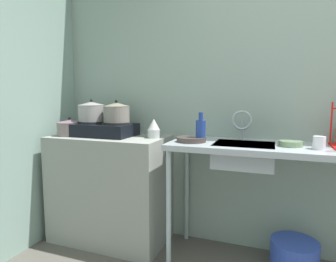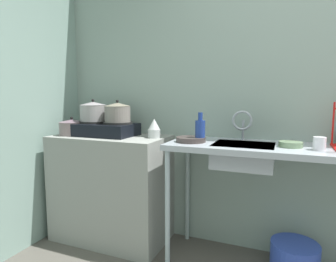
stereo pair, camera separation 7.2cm
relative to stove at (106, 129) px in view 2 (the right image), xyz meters
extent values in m
cube|color=gray|center=(0.05, 0.00, -0.50)|extent=(0.96, 0.52, 0.89)
cube|color=#A3ABB5|center=(1.34, 0.00, -0.08)|extent=(1.44, 0.52, 0.04)
cylinder|color=#A1B2BB|center=(0.66, -0.22, -0.52)|extent=(0.04, 0.04, 0.85)
cylinder|color=#9BB0B1|center=(0.66, 0.22, -0.52)|extent=(0.04, 0.04, 0.85)
cube|color=black|center=(0.00, 0.00, -0.01)|extent=(0.50, 0.33, 0.10)
cylinder|color=black|center=(-0.12, 0.00, 0.05)|extent=(0.24, 0.24, 0.02)
cylinder|color=black|center=(0.12, 0.00, 0.05)|extent=(0.24, 0.24, 0.02)
cylinder|color=#999595|center=(-0.12, 0.00, 0.13)|extent=(0.22, 0.22, 0.14)
cone|color=#9E959A|center=(-0.12, 0.00, 0.21)|extent=(0.22, 0.22, 0.03)
sphere|color=black|center=(-0.12, 0.00, 0.24)|extent=(0.02, 0.02, 0.02)
cylinder|color=gray|center=(0.12, 0.00, 0.13)|extent=(0.21, 0.21, 0.13)
cone|color=gray|center=(0.12, 0.00, 0.21)|extent=(0.22, 0.22, 0.03)
sphere|color=black|center=(0.12, 0.00, 0.23)|extent=(0.02, 0.02, 0.02)
cylinder|color=slate|center=(-0.29, -0.08, 0.00)|extent=(0.21, 0.21, 0.11)
cone|color=slate|center=(-0.29, -0.08, 0.07)|extent=(0.21, 0.21, 0.02)
sphere|color=black|center=(-0.29, -0.08, 0.09)|extent=(0.02, 0.02, 0.02)
cylinder|color=silver|center=(0.44, 0.03, -0.02)|extent=(0.10, 0.10, 0.07)
cone|color=silver|center=(0.44, 0.03, 0.05)|extent=(0.10, 0.10, 0.09)
cube|color=#A3ABB5|center=(1.14, -0.01, -0.14)|extent=(0.41, 0.33, 0.16)
cylinder|color=#A3ABB5|center=(1.11, 0.19, 0.02)|extent=(0.02, 0.02, 0.15)
torus|color=#A3ABB5|center=(1.11, 0.12, 0.10)|extent=(0.15, 0.02, 0.15)
cylinder|color=#3C3331|center=(0.77, -0.06, -0.04)|extent=(0.21, 0.21, 0.04)
cylinder|color=red|center=(1.70, 0.17, 0.09)|extent=(0.01, 0.01, 0.29)
cylinder|color=white|center=(1.60, -0.07, -0.02)|extent=(0.07, 0.07, 0.08)
cylinder|color=gray|center=(1.44, -0.01, -0.04)|extent=(0.15, 0.15, 0.04)
cylinder|color=navy|center=(0.84, -0.05, 0.02)|extent=(0.07, 0.07, 0.16)
cylinder|color=navy|center=(0.84, -0.05, 0.13)|extent=(0.03, 0.03, 0.06)
cylinder|color=#304BB6|center=(1.50, 0.02, -0.84)|extent=(0.32, 0.32, 0.23)
camera|label=1|loc=(1.32, -2.03, 0.26)|focal=30.39mm
camera|label=2|loc=(1.39, -2.00, 0.26)|focal=30.39mm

